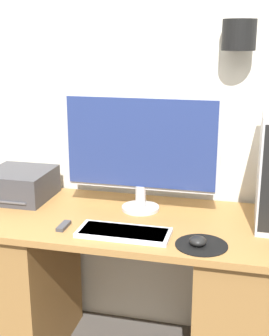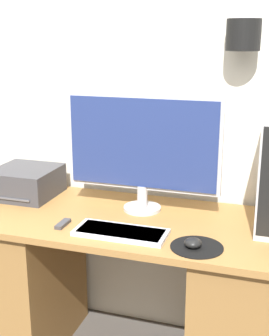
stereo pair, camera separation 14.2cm
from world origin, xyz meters
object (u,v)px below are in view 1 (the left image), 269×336
(monitor, at_px, (141,146))
(printer, at_px, (20,184))
(remote_control, at_px, (64,226))
(mouse, at_px, (198,241))
(keyboard, at_px, (124,232))

(monitor, distance_m, printer, 0.68)
(printer, xyz_separation_m, remote_control, (0.36, -0.31, -0.06))
(mouse, bearing_deg, monitor, 132.32)
(keyboard, height_order, printer, printer)
(keyboard, height_order, remote_control, keyboard)
(mouse, bearing_deg, keyboard, 173.21)
(mouse, bearing_deg, printer, 159.48)
(keyboard, distance_m, remote_control, 0.27)
(monitor, xyz_separation_m, keyboard, (-0.00, -0.31, -0.30))
(printer, height_order, remote_control, printer)
(printer, distance_m, remote_control, 0.48)
(printer, relative_size, remote_control, 3.12)
(remote_control, bearing_deg, monitor, 47.13)
(remote_control, bearing_deg, printer, 139.54)
(monitor, height_order, keyboard, monitor)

